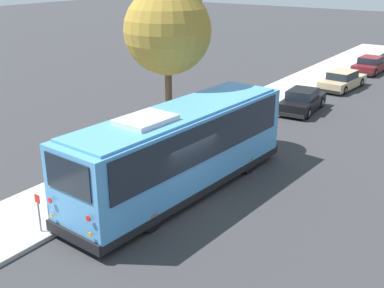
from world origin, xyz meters
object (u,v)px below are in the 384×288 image
(sign_post_near, at_px, (39,213))
(parked_sedan_tan, at_px, (342,80))
(street_tree, at_px, (169,25))
(fire_hydrant, at_px, (236,121))
(shuttle_bus, at_px, (181,146))
(parked_sedan_maroon, at_px, (370,65))
(sign_post_far, at_px, (81,196))
(parked_sedan_black, at_px, (302,101))

(sign_post_near, bearing_deg, parked_sedan_tan, -3.60)
(street_tree, relative_size, fire_hydrant, 9.61)
(shuttle_bus, height_order, parked_sedan_maroon, shuttle_bus)
(shuttle_bus, bearing_deg, sign_post_far, 155.77)
(sign_post_far, bearing_deg, parked_sedan_maroon, -3.18)
(shuttle_bus, height_order, sign_post_near, shuttle_bus)
(parked_sedan_maroon, bearing_deg, parked_sedan_tan, -178.33)
(street_tree, bearing_deg, parked_sedan_tan, -9.71)
(parked_sedan_black, bearing_deg, sign_post_near, 171.26)
(shuttle_bus, distance_m, parked_sedan_tan, 19.31)
(street_tree, bearing_deg, sign_post_near, -171.92)
(parked_sedan_black, distance_m, parked_sedan_tan, 6.65)
(street_tree, distance_m, sign_post_far, 8.46)
(shuttle_bus, relative_size, parked_sedan_black, 2.50)
(shuttle_bus, relative_size, fire_hydrant, 13.06)
(parked_sedan_black, xyz_separation_m, street_tree, (-9.34, 2.58, 5.11))
(sign_post_far, distance_m, fire_hydrant, 10.72)
(parked_sedan_black, relative_size, street_tree, 0.54)
(parked_sedan_black, height_order, sign_post_far, parked_sedan_black)
(parked_sedan_black, distance_m, street_tree, 10.95)
(sign_post_near, bearing_deg, fire_hydrant, 0.09)
(street_tree, bearing_deg, fire_hydrant, -16.34)
(sign_post_near, distance_m, sign_post_far, 1.75)
(street_tree, bearing_deg, parked_sedan_maroon, -7.16)
(shuttle_bus, relative_size, sign_post_near, 8.17)
(shuttle_bus, relative_size, parked_sedan_maroon, 2.50)
(parked_sedan_tan, bearing_deg, parked_sedan_maroon, 3.97)
(sign_post_far, bearing_deg, shuttle_bus, -27.63)
(fire_hydrant, bearing_deg, shuttle_bus, -166.04)
(shuttle_bus, bearing_deg, parked_sedan_maroon, 3.78)
(shuttle_bus, xyz_separation_m, fire_hydrant, (7.30, 1.81, -1.27))
(parked_sedan_maroon, height_order, street_tree, street_tree)
(shuttle_bus, height_order, parked_sedan_black, shuttle_bus)
(sign_post_near, relative_size, fire_hydrant, 1.60)
(sign_post_far, bearing_deg, parked_sedan_tan, -3.88)
(parked_sedan_tan, xyz_separation_m, sign_post_far, (-22.69, 1.54, 0.11))
(shuttle_bus, bearing_deg, sign_post_near, 164.26)
(parked_sedan_maroon, bearing_deg, sign_post_near, 179.40)
(fire_hydrant, bearing_deg, street_tree, 163.66)
(shuttle_bus, relative_size, sign_post_far, 9.75)
(sign_post_near, height_order, fire_hydrant, sign_post_near)
(shuttle_bus, height_order, fire_hydrant, shuttle_bus)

